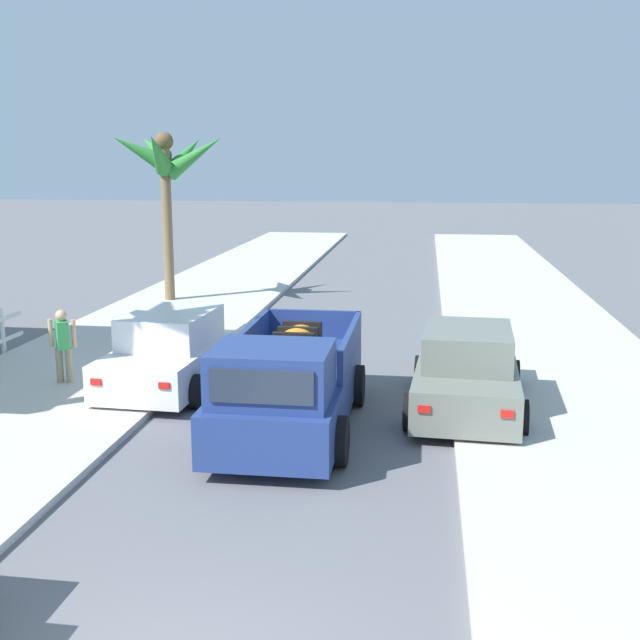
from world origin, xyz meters
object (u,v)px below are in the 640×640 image
palm_tree_left_fore (167,162)px  pedestrian (63,344)px  car_left_mid (467,372)px  pickup_truck (289,385)px  car_right_near (173,352)px

palm_tree_left_fore → pedestrian: palm_tree_left_fore is taller
car_left_mid → pedestrian: (-7.84, 0.33, 0.20)m
pickup_truck → car_left_mid: pickup_truck is taller
pickup_truck → palm_tree_left_fore: size_ratio=0.97×
pickup_truck → palm_tree_left_fore: bearing=117.1°
pickup_truck → car_left_mid: bearing=27.7°
car_right_near → pedestrian: size_ratio=2.72×
pedestrian → car_left_mid: bearing=-2.4°
pedestrian → palm_tree_left_fore: bearing=95.3°
palm_tree_left_fore → pedestrian: (0.87, -9.34, -3.48)m
pickup_truck → pedestrian: pickup_truck is taller
car_left_mid → palm_tree_left_fore: 13.53m
car_right_near → car_left_mid: (5.73, -0.76, 0.00)m
car_right_near → palm_tree_left_fore: bearing=108.5°
car_left_mid → palm_tree_left_fore: bearing=132.0°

